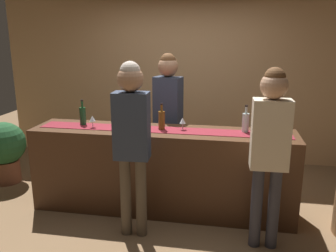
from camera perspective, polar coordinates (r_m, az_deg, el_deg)
ground_plane at (r=4.32m, az=-0.92°, el=-13.13°), size 10.00×10.00×0.00m
back_wall at (r=5.73m, az=2.75°, el=8.96°), size 6.00×0.12×2.90m
bar_counter at (r=4.12m, az=-0.94°, el=-7.16°), size 2.97×0.60×0.97m
counter_runner_cloth at (r=3.97m, az=-0.97°, el=-0.61°), size 2.82×0.28×0.01m
wine_bottle_clear at (r=3.94m, az=12.39°, el=0.61°), size 0.07×0.07×0.30m
wine_bottle_amber at (r=3.95m, az=-1.03°, el=0.99°), size 0.07×0.07×0.30m
wine_bottle_green at (r=4.28m, az=-13.57°, el=1.64°), size 0.07×0.07×0.30m
wine_glass_near_customer at (r=3.94m, az=2.37°, el=0.81°), size 0.07×0.07×0.14m
wine_glass_mid_counter at (r=4.12m, az=-12.08°, el=1.12°), size 0.07×0.07×0.14m
wine_glass_far_end at (r=4.08m, az=-4.94°, el=1.25°), size 0.07×0.07×0.14m
bartender at (r=4.49m, az=0.00°, el=3.15°), size 0.38×0.28×1.79m
customer_sipping at (r=3.34m, az=16.12°, el=-2.18°), size 0.35×0.24×1.74m
customer_browsing at (r=3.42m, az=-5.87°, el=-0.77°), size 0.35×0.25×1.77m
potted_plant_tall at (r=5.36m, az=-24.88°, el=-3.25°), size 0.59×0.59×0.86m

